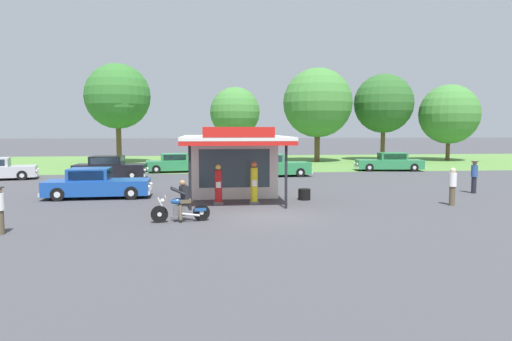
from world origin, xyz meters
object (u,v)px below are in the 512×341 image
(parked_car_back_row_centre_right, at_px, (390,162))
(parked_car_back_row_left, at_px, (272,166))
(motorcycle_with_rider, at_px, (182,204))
(bystander_admiring_sedan, at_px, (474,176))
(bystander_leaning_by_kiosk, at_px, (453,186))
(featured_classic_sedan, at_px, (96,185))
(parked_car_back_row_far_left, at_px, (110,168))
(gas_pump_offside, at_px, (254,185))
(parked_car_back_row_centre, at_px, (176,164))
(gas_pump_nearside, at_px, (218,186))
(spare_tire_stack, at_px, (304,194))

(parked_car_back_row_centre_right, bearing_deg, parked_car_back_row_left, -161.25)
(motorcycle_with_rider, height_order, bystander_admiring_sedan, bystander_admiring_sedan)
(bystander_leaning_by_kiosk, bearing_deg, featured_classic_sedan, 166.05)
(parked_car_back_row_far_left, height_order, parked_car_back_row_left, parked_car_back_row_left)
(gas_pump_offside, height_order, parked_car_back_row_centre, gas_pump_offside)
(parked_car_back_row_centre, bearing_deg, parked_car_back_row_centre_right, -1.84)
(parked_car_back_row_left, bearing_deg, parked_car_back_row_far_left, -177.31)
(gas_pump_nearside, distance_m, parked_car_back_row_centre, 16.56)
(gas_pump_offside, xyz_separation_m, featured_classic_sedan, (-7.74, 2.63, -0.22))
(parked_car_back_row_centre_right, distance_m, bystander_admiring_sedan, 13.60)
(spare_tire_stack, bearing_deg, motorcycle_with_rider, -139.86)
(gas_pump_nearside, bearing_deg, parked_car_back_row_far_left, 121.73)
(parked_car_back_row_left, bearing_deg, spare_tire_stack, -90.17)
(parked_car_back_row_left, bearing_deg, gas_pump_offside, -102.04)
(featured_classic_sedan, bearing_deg, gas_pump_offside, -18.76)
(motorcycle_with_rider, bearing_deg, parked_car_back_row_centre_right, 50.76)
(parked_car_back_row_left, bearing_deg, bystander_leaning_by_kiosk, -65.30)
(gas_pump_nearside, xyz_separation_m, bystander_leaning_by_kiosk, (10.58, -1.51, 0.07))
(parked_car_back_row_far_left, xyz_separation_m, bystander_leaning_by_kiosk, (17.81, -13.19, 0.18))
(parked_car_back_row_left, relative_size, bystander_leaning_by_kiosk, 3.22)
(parked_car_back_row_centre_right, bearing_deg, parked_car_back_row_centre, 178.16)
(parked_car_back_row_centre, relative_size, bystander_leaning_by_kiosk, 3.02)
(parked_car_back_row_far_left, bearing_deg, bystander_admiring_sedan, -24.34)
(spare_tire_stack, bearing_deg, gas_pump_nearside, -168.64)
(motorcycle_with_rider, bearing_deg, parked_car_back_row_far_left, 110.14)
(motorcycle_with_rider, distance_m, parked_car_back_row_centre_right, 25.44)
(motorcycle_with_rider, xyz_separation_m, bystander_admiring_sedan, (15.32, 6.12, 0.30))
(motorcycle_with_rider, xyz_separation_m, parked_car_back_row_centre, (-1.46, 20.26, 0.03))
(gas_pump_offside, height_order, bystander_leaning_by_kiosk, gas_pump_offside)
(motorcycle_with_rider, bearing_deg, parked_car_back_row_left, 70.44)
(parked_car_back_row_left, distance_m, parked_car_back_row_centre, 8.28)
(parked_car_back_row_left, relative_size, spare_tire_stack, 9.24)
(featured_classic_sedan, xyz_separation_m, bystander_leaning_by_kiosk, (16.67, -4.14, 0.24))
(featured_classic_sedan, relative_size, parked_car_back_row_far_left, 1.06)
(parked_car_back_row_centre, xyz_separation_m, bystander_admiring_sedan, (16.78, -14.14, 0.27))
(parked_car_back_row_centre, height_order, bystander_admiring_sedan, bystander_admiring_sedan)
(spare_tire_stack, bearing_deg, gas_pump_offside, -161.69)
(spare_tire_stack, bearing_deg, parked_car_back_row_centre, 114.93)
(gas_pump_offside, distance_m, parked_car_back_row_far_left, 14.68)
(parked_car_back_row_centre_right, bearing_deg, motorcycle_with_rider, -129.24)
(bystander_leaning_by_kiosk, bearing_deg, motorcycle_with_rider, -168.48)
(parked_car_back_row_left, xyz_separation_m, parked_car_back_row_centre_right, (10.34, 3.51, -0.07))
(gas_pump_offside, xyz_separation_m, parked_car_back_row_left, (2.61, 12.22, -0.15))
(gas_pump_nearside, bearing_deg, parked_car_back_row_left, 70.75)
(parked_car_back_row_centre, bearing_deg, featured_classic_sedan, -102.93)
(gas_pump_offside, height_order, motorcycle_with_rider, gas_pump_offside)
(parked_car_back_row_left, distance_m, spare_tire_stack, 11.38)
(parked_car_back_row_centre_right, bearing_deg, bystander_leaning_by_kiosk, -103.14)
(gas_pump_offside, bearing_deg, parked_car_back_row_left, 77.96)
(spare_tire_stack, bearing_deg, bystander_admiring_sedan, 7.71)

